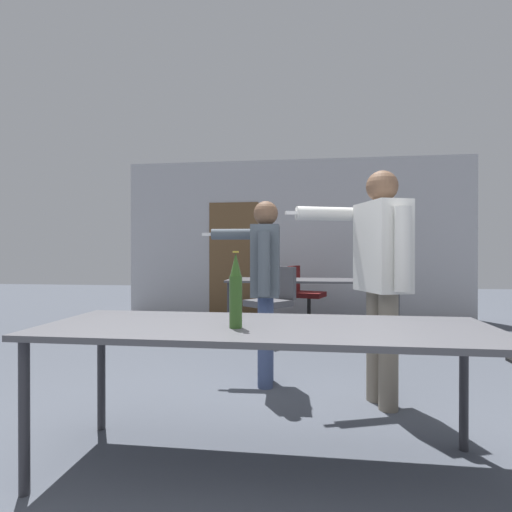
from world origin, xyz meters
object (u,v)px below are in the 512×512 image
person_right_polo (380,264)px  office_chair_far_left (304,296)px  beer_bottle (236,292)px  person_far_watching (264,274)px  office_chair_far_right (272,306)px  drink_cup (290,276)px

person_right_polo → office_chair_far_left: person_right_polo is taller
person_right_polo → beer_bottle: size_ratio=4.54×
person_far_watching → office_chair_far_left: 3.15m
office_chair_far_right → drink_cup: bearing=-67.0°
person_right_polo → beer_bottle: 1.41m
person_right_polo → beer_bottle: (-0.89, -1.09, -0.11)m
person_far_watching → office_chair_far_right: size_ratio=1.65×
office_chair_far_left → beer_bottle: size_ratio=2.42×
beer_bottle → person_far_watching: bearing=90.5°
person_right_polo → beer_bottle: bearing=122.3°
person_right_polo → person_far_watching: person_right_polo is taller
person_right_polo → drink_cup: 2.82m
beer_bottle → person_right_polo: bearing=50.8°
person_right_polo → drink_cup: size_ratio=18.62×
person_far_watching → office_chair_far_right: 1.77m
beer_bottle → drink_cup: size_ratio=4.10×
person_right_polo → office_chair_far_right: (-0.98, 2.06, -0.59)m
person_far_watching → drink_cup: person_far_watching is taller
person_right_polo → office_chair_far_right: size_ratio=1.82×
office_chair_far_right → beer_bottle: (0.09, -3.15, 0.48)m
office_chair_far_right → drink_cup: (0.20, 0.64, 0.35)m
beer_bottle → office_chair_far_right: bearing=91.6°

